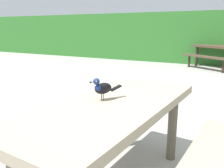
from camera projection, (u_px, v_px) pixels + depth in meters
name	position (u px, v px, depth m)	size (l,w,h in m)	color
hedge_wall	(219.00, 38.00, 8.77)	(28.00, 1.37, 1.90)	#2D6B28
picnic_table_foreground	(112.00, 125.00, 1.88)	(1.81, 1.85, 0.74)	gray
bird_grackle	(102.00, 88.00, 1.88)	(0.16, 0.26, 0.18)	black
picnic_table_mid_left	(220.00, 51.00, 7.87)	(2.33, 2.32, 0.74)	#473828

